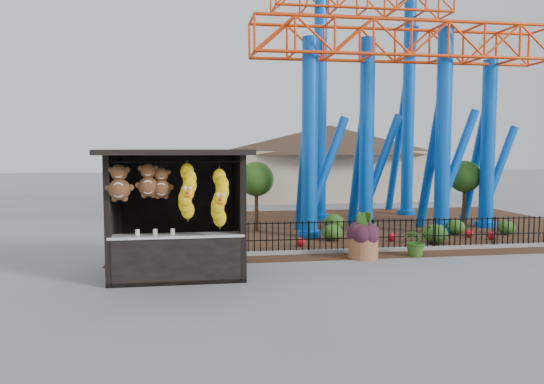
{
  "coord_description": "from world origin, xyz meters",
  "views": [
    {
      "loc": [
        -2.71,
        -12.24,
        3.14
      ],
      "look_at": [
        -0.55,
        1.5,
        2.0
      ],
      "focal_mm": 35.0,
      "sensor_mm": 36.0,
      "label": 1
    }
  ],
  "objects": [
    {
      "name": "terracotta_planter",
      "position": [
        2.21,
        2.18,
        0.3
      ],
      "size": [
        1.03,
        1.03,
        0.6
      ],
      "primitive_type": "cylinder",
      "rotation": [
        0.0,
        0.0,
        -0.25
      ],
      "color": "#995D37",
      "rests_on": "ground"
    },
    {
      "name": "ground",
      "position": [
        0.0,
        0.0,
        0.0
      ],
      "size": [
        120.0,
        120.0,
        0.0
      ],
      "primitive_type": "plane",
      "color": "slate",
      "rests_on": "ground"
    },
    {
      "name": "planter_foliage",
      "position": [
        2.21,
        2.18,
        0.92
      ],
      "size": [
        0.7,
        0.7,
        0.64
      ],
      "primitive_type": "ellipsoid",
      "color": "#321421",
      "rests_on": "terracotta_planter"
    },
    {
      "name": "curb",
      "position": [
        4.0,
        3.0,
        0.06
      ],
      "size": [
        18.0,
        0.18,
        0.12
      ],
      "primitive_type": "cube",
      "color": "gray",
      "rests_on": "ground"
    },
    {
      "name": "potted_plant",
      "position": [
        3.85,
        2.22,
        0.46
      ],
      "size": [
        0.89,
        0.79,
        0.92
      ],
      "primitive_type": "imported",
      "rotation": [
        0.0,
        0.0,
        -0.09
      ],
      "color": "#1F5D1B",
      "rests_on": "ground"
    },
    {
      "name": "picket_fence",
      "position": [
        4.9,
        3.0,
        0.5
      ],
      "size": [
        12.2,
        0.06,
        1.0
      ],
      "primitive_type": null,
      "color": "black",
      "rests_on": "ground"
    },
    {
      "name": "roller_coaster",
      "position": [
        5.12,
        8.23,
        6.44
      ],
      "size": [
        11.0,
        6.37,
        10.82
      ],
      "color": "blue",
      "rests_on": "ground"
    },
    {
      "name": "landscaping",
      "position": [
        4.82,
        5.39,
        0.3
      ],
      "size": [
        8.36,
        4.1,
        0.65
      ],
      "color": "#285017",
      "rests_on": "mulch_bed"
    },
    {
      "name": "pavilion",
      "position": [
        6.0,
        20.0,
        3.07
      ],
      "size": [
        15.0,
        15.0,
        4.8
      ],
      "color": "#BFAD8C",
      "rests_on": "ground"
    },
    {
      "name": "prize_booth",
      "position": [
        -3.03,
        0.9,
        1.54
      ],
      "size": [
        3.5,
        3.4,
        3.12
      ],
      "color": "black",
      "rests_on": "ground"
    },
    {
      "name": "mulch_bed",
      "position": [
        4.0,
        8.0,
        0.01
      ],
      "size": [
        18.0,
        12.0,
        0.02
      ],
      "primitive_type": "cube",
      "color": "#331E11",
      "rests_on": "ground"
    }
  ]
}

